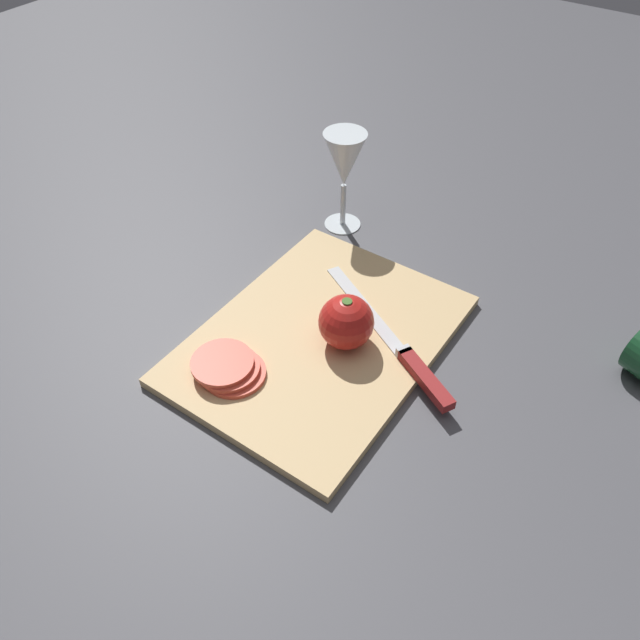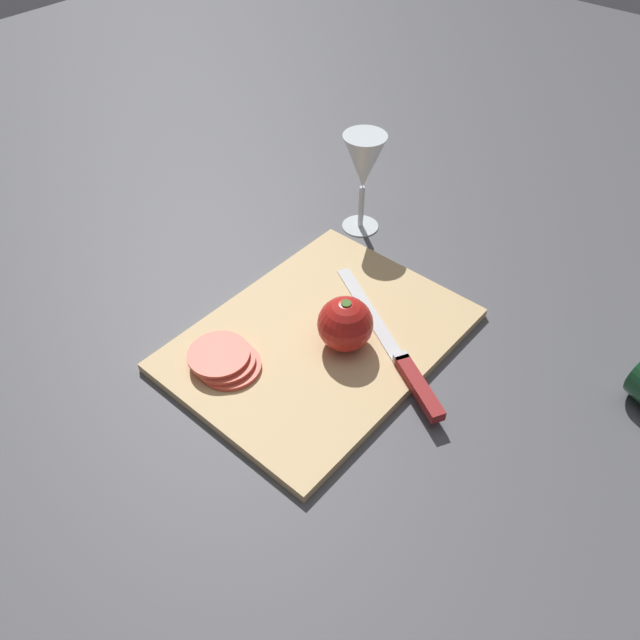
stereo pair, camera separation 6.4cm
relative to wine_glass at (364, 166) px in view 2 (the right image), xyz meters
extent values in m
plane|color=#4C4C51|center=(0.19, 0.14, -0.12)|extent=(3.00, 3.00, 0.00)
cube|color=tan|center=(0.25, 0.12, -0.11)|extent=(0.39, 0.29, 0.01)
cylinder|color=silver|center=(0.00, 0.00, -0.11)|extent=(0.06, 0.06, 0.00)
cylinder|color=silver|center=(0.00, 0.00, -0.08)|extent=(0.01, 0.01, 0.07)
cone|color=silver|center=(0.00, 0.00, 0.01)|extent=(0.07, 0.07, 0.09)
cone|color=beige|center=(0.00, 0.00, -0.02)|extent=(0.02, 0.02, 0.03)
sphere|color=red|center=(0.24, 0.16, -0.06)|extent=(0.07, 0.07, 0.07)
cylinder|color=#47702D|center=(0.24, 0.16, -0.03)|extent=(0.01, 0.01, 0.01)
cube|color=silver|center=(0.17, 0.15, -0.10)|extent=(0.11, 0.18, 0.00)
cube|color=silver|center=(0.21, 0.24, -0.09)|extent=(0.02, 0.02, 0.01)
cube|color=maroon|center=(0.24, 0.28, -0.09)|extent=(0.06, 0.10, 0.01)
cylinder|color=#DB4C38|center=(0.37, 0.08, -0.10)|extent=(0.08, 0.08, 0.01)
cylinder|color=#DB4C38|center=(0.37, 0.07, -0.09)|extent=(0.08, 0.08, 0.01)
cylinder|color=#DB4C38|center=(0.37, 0.06, -0.09)|extent=(0.08, 0.08, 0.01)
camera|label=1|loc=(0.73, 0.46, 0.51)|focal=35.00mm
camera|label=2|loc=(0.69, 0.51, 0.51)|focal=35.00mm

